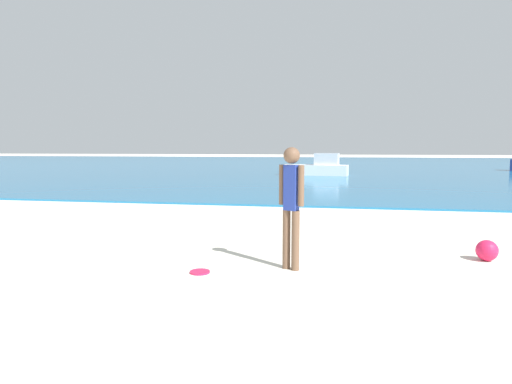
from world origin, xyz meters
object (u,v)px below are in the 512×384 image
(person_standing, at_px, (291,201))
(boat_near, at_px, (317,168))
(frisbee, at_px, (200,272))
(beach_ball, at_px, (487,250))

(person_standing, relative_size, boat_near, 0.43)
(frisbee, bearing_deg, person_standing, 18.44)
(boat_near, bearing_deg, person_standing, 98.82)
(person_standing, distance_m, boat_near, 19.49)
(boat_near, bearing_deg, beach_ball, 107.59)
(boat_near, bearing_deg, frisbee, 95.36)
(person_standing, xyz_separation_m, boat_near, (-0.36, 19.48, -0.46))
(person_standing, xyz_separation_m, frisbee, (-1.19, -0.40, -0.95))
(person_standing, distance_m, frisbee, 1.58)
(frisbee, bearing_deg, beach_ball, 18.64)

